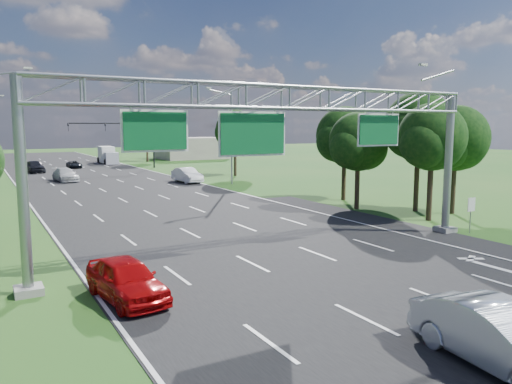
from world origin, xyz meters
TOP-DOWN VIEW (x-y plane):
  - ground at (0.00, 30.00)m, footprint 220.00×220.00m
  - road at (0.00, 30.00)m, footprint 18.00×180.00m
  - road_flare at (10.20, 14.00)m, footprint 3.00×30.00m
  - sign_gantry at (0.33, 12.00)m, footprint 23.50×1.00m
  - regulatory_sign at (12.40, 10.98)m, footprint 0.60×0.08m
  - traffic_signal at (7.48, 65.00)m, footprint 12.21×0.24m
  - streetlight_r_mid at (11.30, 40.00)m, footprint 2.97×0.22m
  - tree_cluster_right at (14.80, 19.19)m, footprint 9.91×14.60m
  - tree_verge_rd at (16.08, 48.04)m, footprint 5.76×4.80m
  - tree_verge_re at (14.08, 78.04)m, footprint 5.76×4.80m
  - building_right at (24.00, 82.00)m, footprint 12.00×9.00m
  - red_coupe at (-7.98, 9.65)m, footprint 2.36×4.67m
  - silver_sedan at (-0.96, -0.13)m, footprint 2.23×5.17m
  - car_queue_a at (-3.62, 51.87)m, footprint 2.56×5.19m
  - car_queue_b at (0.37, 70.00)m, footprint 1.85×3.86m
  - car_queue_c at (-5.49, 65.19)m, footprint 2.47×5.03m
  - car_queue_d at (7.89, 43.85)m, footprint 2.07×5.06m
  - box_truck at (7.07, 77.89)m, footprint 2.51×7.46m

SIDE VIEW (x-z plane):
  - ground at x=0.00m, z-range 0.00..0.00m
  - road at x=0.00m, z-range -0.01..0.01m
  - road_flare at x=10.20m, z-range -0.01..0.01m
  - car_queue_b at x=0.37m, z-range 0.00..1.06m
  - car_queue_a at x=-3.62m, z-range 0.00..1.45m
  - red_coupe at x=-7.98m, z-range 0.00..1.52m
  - car_queue_d at x=7.89m, z-range 0.00..1.63m
  - car_queue_c at x=-5.49m, z-range 0.00..1.65m
  - silver_sedan at x=-0.96m, z-range 0.00..1.65m
  - box_truck at x=7.07m, z-range -0.06..2.72m
  - regulatory_sign at x=12.40m, z-range 0.46..2.56m
  - building_right at x=24.00m, z-range 0.00..4.00m
  - traffic_signal at x=7.48m, z-range 1.67..8.67m
  - tree_verge_re at x=14.08m, z-range 1.28..9.12m
  - tree_cluster_right at x=14.80m, z-range 0.97..9.65m
  - streetlight_r_mid at x=11.30m, z-range 0.50..10.66m
  - tree_verge_rd at x=16.08m, z-range 1.49..9.77m
  - sign_gantry at x=0.33m, z-range 2.11..11.67m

